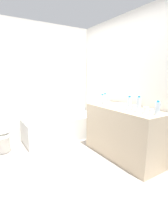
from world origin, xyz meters
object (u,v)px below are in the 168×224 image
(water_bottle_1, at_px, (129,103))
(drinking_glass_0, at_px, (134,107))
(water_bottle_0, at_px, (105,99))
(drinking_glass_1, at_px, (146,110))
(water_bottle_4, at_px, (139,105))
(water_bottle_3, at_px, (158,108))
(sink_basin, at_px, (121,106))
(sink_faucet, at_px, (128,105))
(water_bottle_2, at_px, (102,99))
(bathtub, at_px, (62,127))
(toilet, at_px, (1,135))
(drinking_glass_2, at_px, (151,112))

(water_bottle_1, bearing_deg, drinking_glass_0, -30.85)
(water_bottle_0, height_order, drinking_glass_1, water_bottle_0)
(water_bottle_4, xyz_separation_m, drinking_glass_0, (0.08, 0.15, -0.08))
(water_bottle_3, height_order, water_bottle_4, water_bottle_4)
(sink_basin, distance_m, drinking_glass_1, 0.55)
(sink_faucet, distance_m, water_bottle_2, 0.53)
(water_bottle_3, height_order, drinking_glass_1, water_bottle_3)
(water_bottle_4, height_order, drinking_glass_1, water_bottle_4)
(bathtub, height_order, sink_basin, bathtub)
(water_bottle_3, bearing_deg, drinking_glass_0, 88.68)
(toilet, bearing_deg, water_bottle_4, 45.01)
(bathtub, height_order, toilet, bathtub)
(bathtub, relative_size, drinking_glass_0, 21.43)
(sink_faucet, xyz_separation_m, water_bottle_2, (-0.22, 0.48, 0.06))
(water_bottle_0, relative_size, drinking_glass_0, 2.73)
(sink_basin, distance_m, drinking_glass_0, 0.27)
(water_bottle_1, xyz_separation_m, water_bottle_4, (-0.01, -0.20, 0.01))
(bathtub, xyz_separation_m, drinking_glass_2, (0.46, -1.94, 0.66))
(toilet, height_order, sink_basin, sink_basin)
(bathtub, distance_m, toilet, 1.26)
(drinking_glass_1, height_order, drinking_glass_2, drinking_glass_1)
(toilet, distance_m, water_bottle_4, 2.54)
(water_bottle_0, relative_size, drinking_glass_2, 2.35)
(water_bottle_1, distance_m, water_bottle_3, 0.47)
(water_bottle_3, relative_size, drinking_glass_2, 2.22)
(bathtub, relative_size, drinking_glass_1, 16.41)
(water_bottle_2, relative_size, drinking_glass_2, 2.04)
(water_bottle_2, bearing_deg, drinking_glass_2, -91.91)
(sink_basin, xyz_separation_m, water_bottle_4, (-0.07, -0.43, 0.09))
(bathtub, relative_size, water_bottle_2, 9.02)
(drinking_glass_1, bearing_deg, water_bottle_2, 89.15)
(bathtub, distance_m, water_bottle_3, 2.17)
(toilet, xyz_separation_m, drinking_glass_1, (1.74, -1.86, 0.61))
(water_bottle_4, bearing_deg, sink_faucet, 60.59)
(toilet, height_order, water_bottle_3, water_bottle_3)
(water_bottle_1, relative_size, water_bottle_2, 1.20)
(water_bottle_1, bearing_deg, water_bottle_3, -82.25)
(sink_faucet, height_order, water_bottle_1, water_bottle_1)
(drinking_glass_1, bearing_deg, water_bottle_3, -65.44)
(bathtub, bearing_deg, water_bottle_4, -74.62)
(water_bottle_1, height_order, water_bottle_3, water_bottle_1)
(toilet, relative_size, water_bottle_0, 3.18)
(water_bottle_0, bearing_deg, water_bottle_3, -86.59)
(toilet, height_order, water_bottle_0, water_bottle_0)
(sink_faucet, relative_size, drinking_glass_1, 1.48)
(drinking_glass_1, bearing_deg, sink_faucet, 67.26)
(bathtub, height_order, water_bottle_4, water_bottle_4)
(bathtub, distance_m, drinking_glass_1, 2.01)
(drinking_glass_0, bearing_deg, drinking_glass_2, -104.32)
(drinking_glass_0, relative_size, drinking_glass_1, 0.77)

